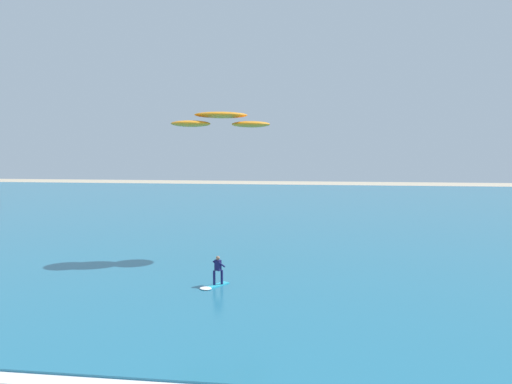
{
  "coord_description": "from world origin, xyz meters",
  "views": [
    {
      "loc": [
        2.75,
        -7.59,
        7.64
      ],
      "look_at": [
        -0.81,
        19.82,
        5.21
      ],
      "focal_mm": 33.13,
      "sensor_mm": 36.0,
      "label": 1
    }
  ],
  "objects": [
    {
      "name": "ocean",
      "position": [
        0.0,
        51.87,
        0.05
      ],
      "size": [
        160.0,
        90.0,
        0.1
      ],
      "primitive_type": "cube",
      "color": "#236B89",
      "rests_on": "ground"
    },
    {
      "name": "shoreline_foam",
      "position": [
        -1.09,
        7.13,
        0.01
      ],
      "size": [
        75.78,
        2.05,
        0.01
      ],
      "primitive_type": "cube",
      "color": "white",
      "rests_on": "ground"
    },
    {
      "name": "kitesurfer",
      "position": [
        -2.8,
        17.66,
        0.7
      ],
      "size": [
        1.55,
        1.94,
        1.67
      ],
      "color": "#26B2CC",
      "rests_on": "ocean"
    },
    {
      "name": "kite",
      "position": [
        -3.99,
        25.27,
        9.75
      ],
      "size": [
        7.35,
        4.31,
        1.06
      ],
      "color": "orange"
    }
  ]
}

